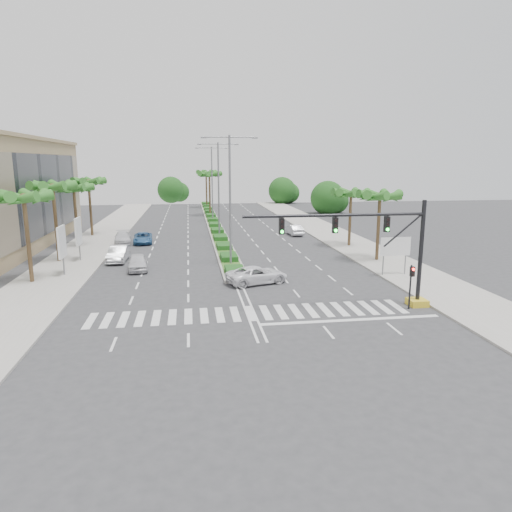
{
  "coord_description": "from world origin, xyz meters",
  "views": [
    {
      "loc": [
        -3.74,
        -27.95,
        9.64
      ],
      "look_at": [
        0.91,
        3.8,
        3.0
      ],
      "focal_mm": 32.0,
      "sensor_mm": 36.0,
      "label": 1
    }
  ],
  "objects_px": {
    "car_parked_d": "(123,238)",
    "car_right": "(294,230)",
    "car_parked_b": "(118,254)",
    "car_parked_a": "(138,262)",
    "car_parked_c": "(143,238)",
    "car_crossing": "(257,275)"
  },
  "relations": [
    {
      "from": "car_parked_b",
      "to": "car_parked_c",
      "type": "height_order",
      "value": "car_parked_b"
    },
    {
      "from": "car_parked_d",
      "to": "car_right",
      "type": "xyz_separation_m",
      "value": [
        21.95,
        3.08,
        0.03
      ]
    },
    {
      "from": "car_parked_c",
      "to": "car_crossing",
      "type": "bearing_deg",
      "value": -65.66
    },
    {
      "from": "car_parked_c",
      "to": "car_crossing",
      "type": "height_order",
      "value": "car_crossing"
    },
    {
      "from": "car_parked_a",
      "to": "car_crossing",
      "type": "relative_size",
      "value": 0.85
    },
    {
      "from": "car_parked_b",
      "to": "car_crossing",
      "type": "height_order",
      "value": "car_parked_b"
    },
    {
      "from": "car_parked_a",
      "to": "car_right",
      "type": "bearing_deg",
      "value": 38.1
    },
    {
      "from": "car_parked_d",
      "to": "car_parked_b",
      "type": "bearing_deg",
      "value": -91.19
    },
    {
      "from": "car_parked_a",
      "to": "car_parked_c",
      "type": "bearing_deg",
      "value": 88.0
    },
    {
      "from": "car_parked_a",
      "to": "car_parked_c",
      "type": "xyz_separation_m",
      "value": [
        -0.86,
        14.15,
        -0.08
      ]
    },
    {
      "from": "car_parked_b",
      "to": "car_parked_d",
      "type": "relative_size",
      "value": 1.01
    },
    {
      "from": "car_parked_b",
      "to": "car_parked_c",
      "type": "distance_m",
      "value": 10.17
    },
    {
      "from": "car_parked_a",
      "to": "car_right",
      "type": "xyz_separation_m",
      "value": [
        18.66,
        17.76,
        -0.02
      ]
    },
    {
      "from": "car_parked_b",
      "to": "car_crossing",
      "type": "relative_size",
      "value": 0.93
    },
    {
      "from": "car_parked_a",
      "to": "car_parked_b",
      "type": "relative_size",
      "value": 0.91
    },
    {
      "from": "car_parked_b",
      "to": "car_right",
      "type": "relative_size",
      "value": 1.1
    },
    {
      "from": "car_parked_b",
      "to": "car_crossing",
      "type": "distance_m",
      "value": 15.98
    },
    {
      "from": "car_parked_c",
      "to": "car_parked_d",
      "type": "bearing_deg",
      "value": 163.84
    },
    {
      "from": "car_parked_c",
      "to": "car_right",
      "type": "relative_size",
      "value": 1.09
    },
    {
      "from": "car_parked_c",
      "to": "car_crossing",
      "type": "distance_m",
      "value": 23.0
    },
    {
      "from": "car_parked_d",
      "to": "car_right",
      "type": "height_order",
      "value": "car_right"
    },
    {
      "from": "car_parked_b",
      "to": "car_right",
      "type": "height_order",
      "value": "car_parked_b"
    }
  ]
}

